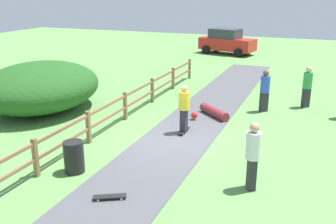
{
  "coord_description": "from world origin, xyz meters",
  "views": [
    {
      "loc": [
        4.25,
        -11.34,
        4.91
      ],
      "look_at": [
        -0.26,
        -0.11,
        1.0
      ],
      "focal_mm": 41.27,
      "sensor_mm": 36.0,
      "label": 1
    }
  ],
  "objects_px": {
    "trash_bin": "(74,157)",
    "bystander_blue": "(265,89)",
    "skater_riding": "(184,107)",
    "skateboard_loose": "(110,197)",
    "bystander_green": "(307,85)",
    "bystander_white": "(253,153)",
    "bush_large": "(41,87)",
    "parked_car_red": "(227,41)",
    "skater_fallen": "(213,112)"
  },
  "relations": [
    {
      "from": "skater_riding",
      "to": "bystander_blue",
      "type": "relative_size",
      "value": 0.99
    },
    {
      "from": "trash_bin",
      "to": "parked_car_red",
      "type": "distance_m",
      "value": 21.43
    },
    {
      "from": "skater_fallen",
      "to": "bystander_green",
      "type": "relative_size",
      "value": 0.83
    },
    {
      "from": "bystander_blue",
      "to": "bystander_white",
      "type": "height_order",
      "value": "bystander_white"
    },
    {
      "from": "skateboard_loose",
      "to": "skater_riding",
      "type": "bearing_deg",
      "value": 88.35
    },
    {
      "from": "skateboard_loose",
      "to": "bush_large",
      "type": "bearing_deg",
      "value": 139.9
    },
    {
      "from": "skater_riding",
      "to": "bystander_white",
      "type": "bearing_deg",
      "value": -46.66
    },
    {
      "from": "bystander_white",
      "to": "bystander_blue",
      "type": "bearing_deg",
      "value": 95.95
    },
    {
      "from": "skater_riding",
      "to": "bystander_blue",
      "type": "height_order",
      "value": "bystander_blue"
    },
    {
      "from": "trash_bin",
      "to": "bystander_white",
      "type": "distance_m",
      "value": 4.85
    },
    {
      "from": "skater_riding",
      "to": "bystander_green",
      "type": "distance_m",
      "value": 6.19
    },
    {
      "from": "bystander_blue",
      "to": "bystander_white",
      "type": "bearing_deg",
      "value": -84.05
    },
    {
      "from": "bystander_green",
      "to": "bystander_white",
      "type": "bearing_deg",
      "value": -96.32
    },
    {
      "from": "bush_large",
      "to": "skateboard_loose",
      "type": "relative_size",
      "value": 6.74
    },
    {
      "from": "skater_riding",
      "to": "skateboard_loose",
      "type": "height_order",
      "value": "skater_riding"
    },
    {
      "from": "bush_large",
      "to": "trash_bin",
      "type": "height_order",
      "value": "bush_large"
    },
    {
      "from": "bush_large",
      "to": "bystander_white",
      "type": "relative_size",
      "value": 3.01
    },
    {
      "from": "skater_riding",
      "to": "bystander_white",
      "type": "distance_m",
      "value": 4.26
    },
    {
      "from": "skater_fallen",
      "to": "parked_car_red",
      "type": "xyz_separation_m",
      "value": [
        -3.17,
        15.31,
        0.76
      ]
    },
    {
      "from": "bystander_green",
      "to": "bystander_white",
      "type": "distance_m",
      "value": 8.02
    },
    {
      "from": "bush_large",
      "to": "skateboard_loose",
      "type": "xyz_separation_m",
      "value": [
        6.31,
        -5.31,
        -0.91
      ]
    },
    {
      "from": "parked_car_red",
      "to": "skateboard_loose",
      "type": "bearing_deg",
      "value": -83.46
    },
    {
      "from": "bystander_blue",
      "to": "skater_riding",
      "type": "bearing_deg",
      "value": -121.79
    },
    {
      "from": "trash_bin",
      "to": "bystander_green",
      "type": "xyz_separation_m",
      "value": [
        5.62,
        8.86,
        0.54
      ]
    },
    {
      "from": "trash_bin",
      "to": "skater_riding",
      "type": "xyz_separation_m",
      "value": [
        1.81,
        3.98,
        0.53
      ]
    },
    {
      "from": "bush_large",
      "to": "skater_riding",
      "type": "bearing_deg",
      "value": -3.34
    },
    {
      "from": "skater_riding",
      "to": "skater_fallen",
      "type": "distance_m",
      "value": 2.29
    },
    {
      "from": "bush_large",
      "to": "skater_riding",
      "type": "xyz_separation_m",
      "value": [
        6.45,
        -0.38,
        -0.02
      ]
    },
    {
      "from": "bush_large",
      "to": "trash_bin",
      "type": "bearing_deg",
      "value": -43.21
    },
    {
      "from": "parked_car_red",
      "to": "bystander_white",
      "type": "bearing_deg",
      "value": -74.65
    },
    {
      "from": "bystander_blue",
      "to": "bystander_green",
      "type": "distance_m",
      "value": 2.03
    },
    {
      "from": "bystander_green",
      "to": "bystander_white",
      "type": "height_order",
      "value": "bystander_white"
    },
    {
      "from": "skateboard_loose",
      "to": "bystander_blue",
      "type": "xyz_separation_m",
      "value": [
        2.37,
        8.53,
        0.88
      ]
    },
    {
      "from": "trash_bin",
      "to": "bystander_white",
      "type": "xyz_separation_m",
      "value": [
        4.73,
        0.88,
        0.54
      ]
    },
    {
      "from": "bush_large",
      "to": "bystander_green",
      "type": "relative_size",
      "value": 3.02
    },
    {
      "from": "skateboard_loose",
      "to": "parked_car_red",
      "type": "relative_size",
      "value": 0.18
    },
    {
      "from": "bystander_green",
      "to": "parked_car_red",
      "type": "xyz_separation_m",
      "value": [
        -6.52,
        12.54,
        -0.03
      ]
    },
    {
      "from": "bystander_blue",
      "to": "bystander_green",
      "type": "relative_size",
      "value": 0.98
    },
    {
      "from": "bystander_green",
      "to": "skater_fallen",
      "type": "bearing_deg",
      "value": -140.4
    },
    {
      "from": "skater_riding",
      "to": "parked_car_red",
      "type": "relative_size",
      "value": 0.39
    },
    {
      "from": "skater_riding",
      "to": "skateboard_loose",
      "type": "xyz_separation_m",
      "value": [
        -0.14,
        -4.93,
        -0.89
      ]
    },
    {
      "from": "bystander_blue",
      "to": "bystander_white",
      "type": "distance_m",
      "value": 6.73
    },
    {
      "from": "skateboard_loose",
      "to": "bystander_green",
      "type": "distance_m",
      "value": 10.61
    },
    {
      "from": "trash_bin",
      "to": "bystander_white",
      "type": "bearing_deg",
      "value": 10.56
    },
    {
      "from": "parked_car_red",
      "to": "bush_large",
      "type": "bearing_deg",
      "value": -102.38
    },
    {
      "from": "bystander_white",
      "to": "bush_large",
      "type": "bearing_deg",
      "value": 159.65
    },
    {
      "from": "skateboard_loose",
      "to": "bystander_green",
      "type": "height_order",
      "value": "bystander_green"
    },
    {
      "from": "skater_fallen",
      "to": "bystander_green",
      "type": "xyz_separation_m",
      "value": [
        3.34,
        2.77,
        0.79
      ]
    },
    {
      "from": "trash_bin",
      "to": "bystander_blue",
      "type": "height_order",
      "value": "bystander_blue"
    },
    {
      "from": "trash_bin",
      "to": "skateboard_loose",
      "type": "bearing_deg",
      "value": -29.72
    }
  ]
}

